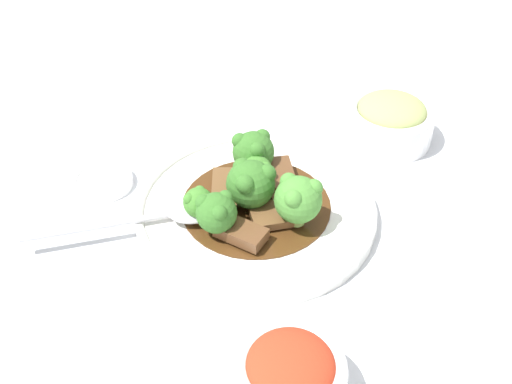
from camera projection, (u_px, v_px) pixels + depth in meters
The scene contains 17 objects.
ground_plane at pixel (256, 215), 0.67m from camera, with size 4.00×4.00×0.00m, color silver.
main_plate at pixel (256, 208), 0.67m from camera, with size 0.27×0.27×0.02m.
beef_strip_0 at pixel (225, 191), 0.66m from camera, with size 0.07×0.05×0.02m.
beef_strip_1 at pixel (272, 215), 0.64m from camera, with size 0.04×0.05×0.01m.
beef_strip_2 at pixel (281, 176), 0.69m from camera, with size 0.06×0.04×0.01m.
beef_strip_3 at pixel (291, 197), 0.66m from camera, with size 0.03×0.05×0.01m.
beef_strip_4 at pixel (241, 233), 0.62m from camera, with size 0.06×0.06×0.01m.
broccoli_floret_0 at pixel (253, 151), 0.69m from camera, with size 0.05×0.05×0.05m.
broccoli_floret_1 at pixel (198, 202), 0.63m from camera, with size 0.03×0.03×0.04m.
broccoli_floret_2 at pixel (251, 184), 0.64m from camera, with size 0.05×0.05×0.05m.
broccoli_floret_3 at pixel (216, 212), 0.61m from camera, with size 0.04×0.04×0.05m.
broccoli_floret_4 at pixel (257, 170), 0.67m from camera, with size 0.04×0.04×0.04m.
broccoli_floret_5 at pixel (298, 199), 0.62m from camera, with size 0.05×0.05×0.06m.
serving_spoon at pixel (179, 211), 0.64m from camera, with size 0.05×0.21×0.01m.
side_bowl_kimchi at pixel (290, 376), 0.48m from camera, with size 0.09×0.09×0.06m.
side_bowl_appetizer at pixel (390, 120), 0.77m from camera, with size 0.11×0.11×0.06m.
sauce_dish at pixel (103, 181), 0.71m from camera, with size 0.07×0.07×0.01m.
Camera 1 is at (0.48, -0.15, 0.46)m, focal length 42.00 mm.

